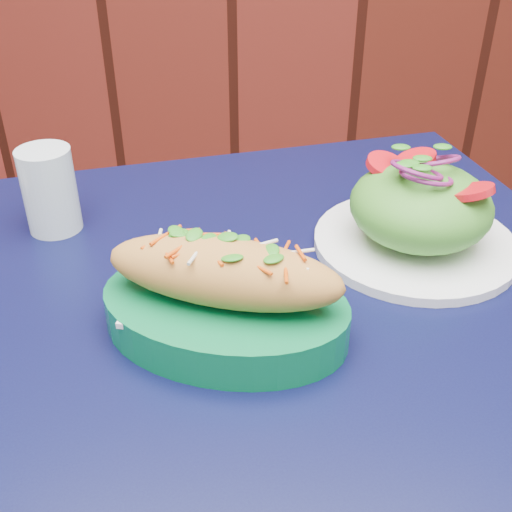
{
  "coord_description": "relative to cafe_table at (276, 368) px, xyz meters",
  "views": [
    {
      "loc": [
        -0.3,
        0.93,
        1.17
      ],
      "look_at": [
        -0.3,
        1.48,
        0.81
      ],
      "focal_mm": 45.0,
      "sensor_mm": 36.0,
      "label": 1
    }
  ],
  "objects": [
    {
      "name": "banh_mi_basket",
      "position": [
        -0.05,
        -0.04,
        0.13
      ],
      "size": [
        0.28,
        0.22,
        0.11
      ],
      "rotation": [
        0.0,
        0.0,
        -0.25
      ],
      "color": "#086A39",
      "rests_on": "cafe_table"
    },
    {
      "name": "cafe_table",
      "position": [
        0.0,
        0.0,
        0.0
      ],
      "size": [
        0.99,
        0.99,
        0.75
      ],
      "rotation": [
        0.0,
        0.0,
        0.27
      ],
      "color": "black",
      "rests_on": "ground"
    },
    {
      "name": "water_glass",
      "position": [
        -0.28,
        0.16,
        0.14
      ],
      "size": [
        0.07,
        0.07,
        0.11
      ],
      "primitive_type": "cylinder",
      "color": "silver",
      "rests_on": "cafe_table"
    },
    {
      "name": "salad_plate",
      "position": [
        0.17,
        0.12,
        0.14
      ],
      "size": [
        0.24,
        0.24,
        0.12
      ],
      "rotation": [
        0.0,
        0.0,
        -0.43
      ],
      "color": "white",
      "rests_on": "cafe_table"
    }
  ]
}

